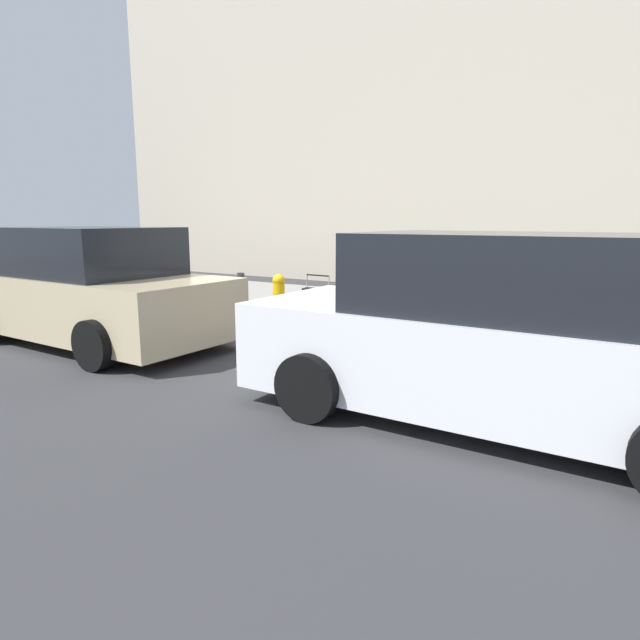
{
  "coord_description": "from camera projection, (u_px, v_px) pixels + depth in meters",
  "views": [
    {
      "loc": [
        -5.08,
        6.48,
        1.84
      ],
      "look_at": [
        -1.21,
        0.54,
        0.51
      ],
      "focal_mm": 30.14,
      "sensor_mm": 36.0,
      "label": 1
    }
  ],
  "objects": [
    {
      "name": "sidewalk_curb",
      "position": [
        353.0,
        312.0,
        10.45
      ],
      "size": [
        18.0,
        5.0,
        0.14
      ],
      "primitive_type": "cube",
      "color": "gray",
      "rests_on": "ground_plane"
    },
    {
      "name": "parked_car_beige_1",
      "position": [
        93.0,
        290.0,
        8.01
      ],
      "size": [
        4.45,
        2.14,
        1.72
      ],
      "color": "tan",
      "rests_on": "ground_plane"
    },
    {
      "name": "suitcase_olive_0",
      "position": [
        486.0,
        328.0,
        7.23
      ],
      "size": [
        0.37,
        0.2,
        0.78
      ],
      "color": "#59601E",
      "rests_on": "sidewalk_curb"
    },
    {
      "name": "fire_hydrant",
      "position": [
        279.0,
        296.0,
        9.07
      ],
      "size": [
        0.39,
        0.21,
        0.79
      ],
      "color": "#D89E0C",
      "rests_on": "sidewalk_curb"
    },
    {
      "name": "bollard_post",
      "position": [
        241.0,
        295.0,
        9.33
      ],
      "size": [
        0.13,
        0.13,
        0.79
      ],
      "primitive_type": "cylinder",
      "color": "#333338",
      "rests_on": "sidewalk_curb"
    },
    {
      "name": "ground_plane",
      "position": [
        274.0,
        339.0,
        8.4
      ],
      "size": [
        40.0,
        40.0,
        0.0
      ],
      "primitive_type": "plane",
      "color": "#333335"
    },
    {
      "name": "parked_car_white_0",
      "position": [
        496.0,
        337.0,
        4.82
      ],
      "size": [
        4.65,
        2.04,
        1.72
      ],
      "color": "silver",
      "rests_on": "ground_plane"
    },
    {
      "name": "suitcase_maroon_3",
      "position": [
        376.0,
        308.0,
        8.14
      ],
      "size": [
        0.35,
        0.26,
        1.04
      ],
      "color": "maroon",
      "rests_on": "sidewalk_curb"
    },
    {
      "name": "suitcase_silver_2",
      "position": [
        409.0,
        319.0,
        7.9
      ],
      "size": [
        0.51,
        0.29,
        0.73
      ],
      "color": "#9EA0A8",
      "rests_on": "sidewalk_curb"
    },
    {
      "name": "suitcase_navy_4",
      "position": [
        350.0,
        307.0,
        8.38
      ],
      "size": [
        0.36,
        0.26,
        1.01
      ],
      "color": "navy",
      "rests_on": "sidewalk_curb"
    },
    {
      "name": "building_facade_sidewalk_side",
      "position": [
        469.0,
        60.0,
        14.42
      ],
      "size": [
        24.0,
        3.0,
        12.12
      ],
      "primitive_type": "cube",
      "color": "#B2A893",
      "rests_on": "ground_plane"
    },
    {
      "name": "suitcase_black_5",
      "position": [
        318.0,
        308.0,
        8.59
      ],
      "size": [
        0.5,
        0.23,
        0.84
      ],
      "color": "black",
      "rests_on": "sidewalk_curb"
    },
    {
      "name": "suitcase_red_1",
      "position": [
        446.0,
        321.0,
        7.48
      ],
      "size": [
        0.51,
        0.27,
        0.67
      ],
      "color": "red",
      "rests_on": "sidewalk_curb"
    }
  ]
}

